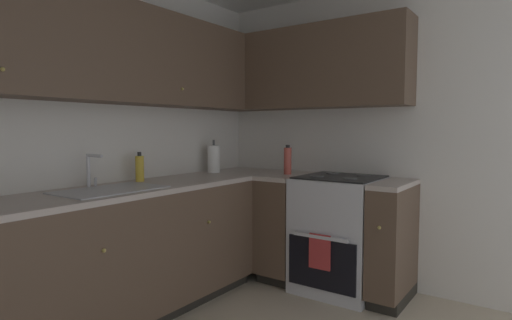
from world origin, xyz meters
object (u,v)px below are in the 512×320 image
at_px(oil_bottle, 288,161).
at_px(soap_bottle, 140,168).
at_px(paper_towel_roll, 214,159).
at_px(oven_range, 340,233).

bearing_deg(oil_bottle, soap_bottle, 148.84).
height_order(soap_bottle, oil_bottle, oil_bottle).
xyz_separation_m(paper_towel_roll, oil_bottle, (0.25, -0.62, -0.00)).
bearing_deg(soap_bottle, oil_bottle, -31.16).
xyz_separation_m(oven_range, paper_towel_roll, (-0.27, 1.10, 0.57)).
distance_m(oven_range, soap_bottle, 1.64).
relative_size(oven_range, oil_bottle, 4.20).
bearing_deg(soap_bottle, oven_range, -46.11).
xyz_separation_m(oven_range, oil_bottle, (-0.02, 0.48, 0.56)).
bearing_deg(paper_towel_roll, oil_bottle, -68.07).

